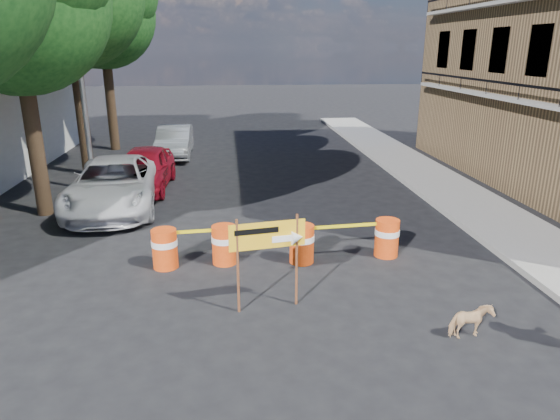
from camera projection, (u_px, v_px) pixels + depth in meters
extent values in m
plane|color=black|center=(306.00, 324.00, 8.97)|extent=(120.00, 120.00, 0.00)
cube|color=gray|center=(477.00, 208.00, 15.23)|extent=(2.40, 40.00, 0.15)
cylinder|color=#332316|center=(34.00, 135.00, 14.18)|extent=(0.44, 0.44, 4.76)
cylinder|color=#332316|center=(81.00, 105.00, 18.82)|extent=(0.44, 0.44, 5.32)
sphere|color=#124014|center=(52.00, 15.00, 18.38)|extent=(3.78, 3.78, 3.78)
cylinder|color=#332316|center=(110.00, 98.00, 23.61)|extent=(0.44, 0.44, 4.93)
sphere|color=#124014|center=(102.00, 14.00, 22.46)|extent=(4.80, 4.80, 4.80)
sphere|color=#124014|center=(90.00, 31.00, 23.18)|extent=(3.36, 3.36, 3.36)
cylinder|color=gray|center=(80.00, 71.00, 16.12)|extent=(0.16, 0.16, 8.00)
cylinder|color=#DF400D|center=(165.00, 249.00, 11.16)|extent=(0.56, 0.56, 0.90)
cylinder|color=white|center=(164.00, 242.00, 11.11)|extent=(0.58, 0.58, 0.14)
cylinder|color=#DF400D|center=(224.00, 245.00, 11.39)|extent=(0.56, 0.56, 0.90)
cylinder|color=white|center=(224.00, 239.00, 11.34)|extent=(0.58, 0.58, 0.14)
cylinder|color=#DF400D|center=(302.00, 244.00, 11.44)|extent=(0.56, 0.56, 0.90)
cylinder|color=white|center=(302.00, 238.00, 11.39)|extent=(0.58, 0.58, 0.14)
cylinder|color=#DF400D|center=(387.00, 238.00, 11.80)|extent=(0.56, 0.56, 0.90)
cylinder|color=white|center=(387.00, 232.00, 11.75)|extent=(0.58, 0.58, 0.14)
cylinder|color=#592D19|center=(238.00, 267.00, 9.11)|extent=(0.05, 0.05, 1.84)
cylinder|color=#592D19|center=(297.00, 260.00, 9.39)|extent=(0.05, 0.05, 1.84)
cube|color=yellow|center=(267.00, 235.00, 9.08)|extent=(1.42, 0.26, 0.51)
cube|color=white|center=(283.00, 239.00, 9.16)|extent=(0.41, 0.08, 0.12)
cone|color=white|center=(297.00, 237.00, 9.23)|extent=(0.27, 0.30, 0.27)
cube|color=black|center=(257.00, 231.00, 8.98)|extent=(0.81, 0.14, 0.10)
imported|color=#DEB27F|center=(471.00, 322.00, 8.46)|extent=(0.78, 0.46, 0.61)
imported|color=silver|center=(114.00, 184.00, 15.22)|extent=(2.78, 5.57, 1.52)
imported|color=maroon|center=(144.00, 169.00, 17.32)|extent=(1.90, 4.37, 1.47)
imported|color=#9FA1A5|center=(174.00, 141.00, 22.57)|extent=(1.48, 4.18, 1.38)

